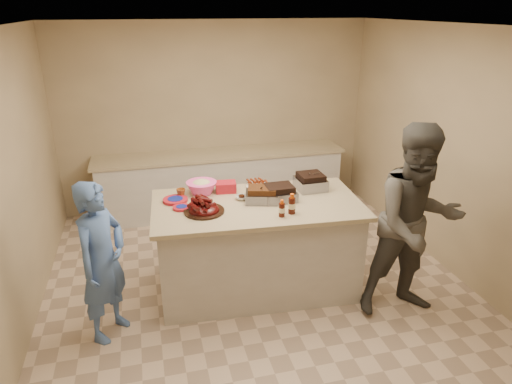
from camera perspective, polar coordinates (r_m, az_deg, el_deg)
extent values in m
cube|color=#47230F|center=(4.68, 0.74, -1.18)|extent=(0.39, 0.33, 0.10)
cube|color=black|center=(4.72, 2.88, -0.97)|extent=(0.33, 0.28, 0.10)
cube|color=gray|center=(5.03, 6.80, 0.38)|extent=(0.31, 0.31, 0.12)
cylinder|color=silver|center=(5.05, 0.34, 0.64)|extent=(0.30, 0.30, 0.05)
cube|color=orange|center=(5.05, 6.88, 0.50)|extent=(0.30, 0.24, 0.07)
cylinder|color=#380F08|center=(4.35, 3.23, -3.06)|extent=(0.06, 0.06, 0.17)
cylinder|color=#380F08|center=(4.43, 4.47, -2.66)|extent=(0.07, 0.07, 0.20)
cylinder|color=#D69A00|center=(4.70, -0.77, -1.06)|extent=(0.04, 0.04, 0.11)
imported|color=silver|center=(4.73, -1.81, -0.92)|extent=(0.13, 0.05, 0.13)
cylinder|color=#A31521|center=(4.75, -10.04, -1.17)|extent=(0.27, 0.27, 0.03)
cylinder|color=#A31521|center=(4.57, -9.28, -2.07)|extent=(0.19, 0.19, 0.02)
imported|color=#934B1B|center=(4.85, -9.33, -0.59)|extent=(0.10, 0.09, 0.10)
cube|color=#A31521|center=(4.93, -3.77, 0.06)|extent=(0.23, 0.18, 0.11)
imported|color=#496CB1|center=(4.73, -17.48, -16.26)|extent=(1.56, 1.34, 0.36)
imported|color=#535049|center=(5.04, 17.95, -13.62)|extent=(1.05, 1.98, 0.73)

